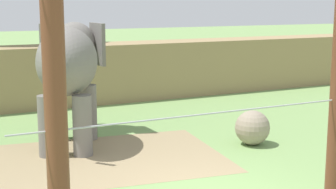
% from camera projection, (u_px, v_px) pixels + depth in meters
% --- Properties ---
extents(dirt_patch, '(6.06, 4.69, 0.01)m').
position_uv_depth(dirt_patch, '(104.00, 159.00, 12.11)').
color(dirt_patch, '#937F5B').
rests_on(dirt_patch, ground).
extents(embankment_wall, '(36.00, 1.80, 2.13)m').
position_uv_depth(embankment_wall, '(64.00, 75.00, 18.48)').
color(embankment_wall, '#997F56').
rests_on(embankment_wall, ground).
extents(elephant, '(2.62, 3.93, 3.11)m').
position_uv_depth(elephant, '(69.00, 65.00, 13.05)').
color(elephant, slate).
rests_on(elephant, ground).
extents(enrichment_ball, '(0.90, 0.90, 0.90)m').
position_uv_depth(enrichment_ball, '(252.00, 128.00, 13.23)').
color(enrichment_ball, gray).
rests_on(enrichment_ball, ground).
extents(cable_fence, '(8.09, 0.23, 4.17)m').
position_uv_depth(cable_fence, '(330.00, 122.00, 6.74)').
color(cable_fence, brown).
rests_on(cable_fence, ground).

